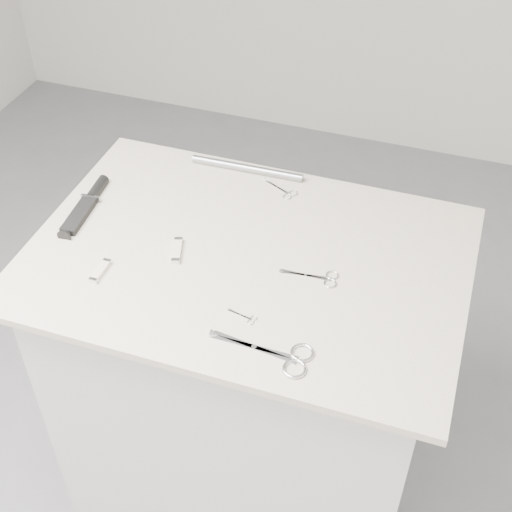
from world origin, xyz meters
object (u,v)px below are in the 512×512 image
(plinth, at_px, (248,383))
(embroidery_scissors_b, at_px, (284,191))
(embroidery_scissors_a, at_px, (320,278))
(pocket_knife_b, at_px, (100,271))
(metal_rail, at_px, (247,168))
(pocket_knife_a, at_px, (177,251))
(large_shears, at_px, (282,356))
(tiny_scissors, at_px, (246,317))
(sheathed_knife, at_px, (88,203))

(plinth, height_order, embroidery_scissors_b, embroidery_scissors_b)
(embroidery_scissors_a, relative_size, pocket_knife_b, 1.76)
(metal_rail, bearing_deg, pocket_knife_a, -97.43)
(plinth, distance_m, pocket_knife_b, 0.58)
(pocket_knife_a, bearing_deg, plinth, -93.03)
(large_shears, height_order, embroidery_scissors_a, large_shears)
(embroidery_scissors_a, bearing_deg, embroidery_scissors_b, 116.59)
(metal_rail, bearing_deg, tiny_scissors, -71.00)
(pocket_knife_b, bearing_deg, plinth, -61.04)
(pocket_knife_b, bearing_deg, embroidery_scissors_a, -73.16)
(embroidery_scissors_b, height_order, pocket_knife_b, pocket_knife_b)
(metal_rail, bearing_deg, embroidery_scissors_a, -48.98)
(plinth, bearing_deg, embroidery_scissors_a, -6.01)
(pocket_knife_b, bearing_deg, metal_rail, -20.83)
(embroidery_scissors_a, relative_size, tiny_scissors, 1.95)
(plinth, height_order, pocket_knife_b, pocket_knife_b)
(large_shears, bearing_deg, pocket_knife_a, 149.36)
(pocket_knife_a, bearing_deg, tiny_scissors, -141.32)
(tiny_scissors, height_order, pocket_knife_b, pocket_knife_b)
(large_shears, xyz_separation_m, sheathed_knife, (-0.60, 0.31, 0.01))
(large_shears, bearing_deg, metal_rail, 119.28)
(pocket_knife_a, xyz_separation_m, metal_rail, (0.05, 0.35, 0.01))
(plinth, bearing_deg, tiny_scissors, -71.49)
(pocket_knife_b, bearing_deg, tiny_scissors, -93.91)
(plinth, relative_size, embroidery_scissors_b, 8.92)
(sheathed_knife, relative_size, pocket_knife_b, 3.02)
(pocket_knife_b, distance_m, metal_rail, 0.50)
(metal_rail, bearing_deg, sheathed_knife, -140.92)
(large_shears, height_order, pocket_knife_b, pocket_knife_b)
(embroidery_scissors_a, bearing_deg, metal_rail, 126.21)
(tiny_scissors, bearing_deg, pocket_knife_b, -172.25)
(large_shears, distance_m, embroidery_scissors_b, 0.54)
(embroidery_scissors_a, bearing_deg, sheathed_knife, 169.00)
(embroidery_scissors_b, distance_m, sheathed_knife, 0.49)
(plinth, height_order, large_shears, large_shears)
(sheathed_knife, bearing_deg, tiny_scissors, -119.60)
(plinth, distance_m, embroidery_scissors_a, 0.50)
(tiny_scissors, height_order, pocket_knife_a, pocket_knife_a)
(pocket_knife_a, relative_size, pocket_knife_b, 1.13)
(embroidery_scissors_a, bearing_deg, tiny_scissors, -130.07)
(embroidery_scissors_b, relative_size, metal_rail, 0.33)
(sheathed_knife, xyz_separation_m, pocket_knife_a, (0.28, -0.09, -0.00))
(embroidery_scissors_b, relative_size, sheathed_knife, 0.45)
(pocket_knife_b, xyz_separation_m, metal_rail, (0.18, 0.47, 0.01))
(tiny_scissors, xyz_separation_m, sheathed_knife, (-0.50, 0.23, 0.01))
(plinth, relative_size, metal_rail, 2.98)
(embroidery_scissors_a, relative_size, metal_rail, 0.43)
(pocket_knife_a, height_order, metal_rail, metal_rail)
(embroidery_scissors_a, height_order, pocket_knife_b, pocket_knife_b)
(embroidery_scissors_a, relative_size, sheathed_knife, 0.58)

